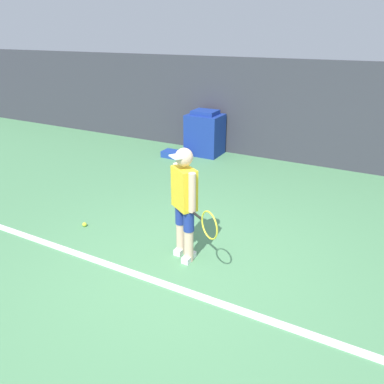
% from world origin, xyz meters
% --- Properties ---
extents(ground_plane, '(24.00, 24.00, 0.00)m').
position_xyz_m(ground_plane, '(0.00, 0.00, 0.00)').
color(ground_plane, '#518C5B').
extents(back_wall, '(24.00, 0.10, 2.22)m').
position_xyz_m(back_wall, '(0.00, 4.82, 1.11)').
color(back_wall, '#383842').
rests_on(back_wall, ground_plane).
extents(court_baseline, '(21.60, 0.10, 0.01)m').
position_xyz_m(court_baseline, '(0.00, -0.42, 0.01)').
color(court_baseline, white).
rests_on(court_baseline, ground_plane).
extents(tennis_player, '(0.86, 0.60, 1.49)m').
position_xyz_m(tennis_player, '(-0.07, 0.22, 0.82)').
color(tennis_player, beige).
rests_on(tennis_player, ground_plane).
extents(tennis_ball, '(0.07, 0.07, 0.07)m').
position_xyz_m(tennis_ball, '(-1.84, 0.22, 0.03)').
color(tennis_ball, '#D1E533').
rests_on(tennis_ball, ground_plane).
extents(covered_chair, '(0.80, 0.67, 1.06)m').
position_xyz_m(covered_chair, '(-1.86, 4.39, 0.50)').
color(covered_chair, navy).
rests_on(covered_chair, ground_plane).
extents(equipment_bag, '(0.64, 0.33, 0.15)m').
position_xyz_m(equipment_bag, '(-2.33, 3.80, 0.07)').
color(equipment_bag, '#1E3D99').
rests_on(equipment_bag, ground_plane).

